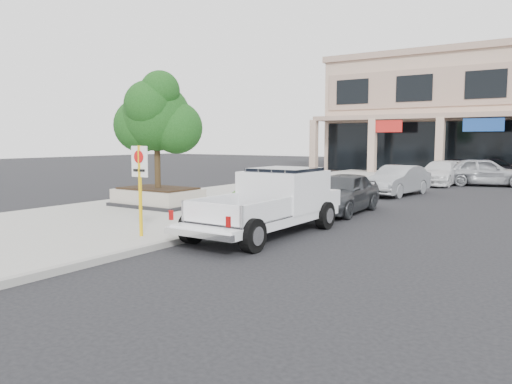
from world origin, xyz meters
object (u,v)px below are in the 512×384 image
Objects in this scene: planter_tree at (162,117)px; pickup_truck at (265,203)px; curb_car_c at (441,173)px; curb_car_a at (342,192)px; curb_car_d at (455,170)px; lot_car_d at (499,169)px; lot_car_a at (484,172)px; no_parking_sign at (140,178)px; planter at (158,197)px; curb_car_b at (398,180)px.

pickup_truck is (5.89, -2.17, -2.51)m from planter_tree.
pickup_truck reaches higher than curb_car_c.
planter_tree reaches higher than curb_car_a.
curb_car_d is 0.99× the size of lot_car_d.
curb_car_a is 14.33m from lot_car_a.
lot_car_a is (2.12, -2.54, 0.11)m from curb_car_d.
lot_car_a reaches higher than lot_car_d.
pickup_truck is 19.38m from lot_car_a.
no_parking_sign reaches higher than pickup_truck.
curb_car_d is at bearing 91.52° from curb_car_c.
lot_car_a reaches higher than curb_car_c.
curb_car_c is 0.96× the size of curb_car_d.
planter is 0.65× the size of curb_car_d.
lot_car_d is at bearing 69.61° from planter.
planter is at bearing -103.80° from curb_car_d.
curb_car_d reaches higher than planter.
curb_car_b is 0.90× the size of lot_car_a.
planter is 0.76× the size of curb_car_b.
curb_car_a is at bearing -88.05° from curb_car_c.
lot_car_a is at bearing 78.30° from no_parking_sign.
planter is at bearing -131.03° from planter_tree.
curb_car_c is 0.96× the size of lot_car_d.
planter_tree is 24.00m from lot_car_d.
curb_car_d is (2.37, 24.26, -0.95)m from no_parking_sign.
curb_car_c reaches higher than curb_car_d.
no_parking_sign reaches higher than curb_car_d.
pickup_truck is 1.21× the size of curb_car_c.
curb_car_a is at bearing -80.82° from curb_car_b.
curb_car_b is (1.97, 14.24, -0.94)m from no_parking_sign.
planter_tree is at bearing 139.95° from lot_car_a.
planter_tree is 20.71m from curb_car_d.
no_parking_sign is (3.88, -4.50, 1.16)m from planter.
planter_tree is at bearing -156.21° from curb_car_a.
planter is 17.55m from curb_car_c.
curb_car_c reaches higher than planter.
planter_tree is 0.94× the size of curb_car_a.
lot_car_a reaches higher than curb_car_a.
curb_car_d is (6.25, 19.76, 0.21)m from planter.
planter_tree is at bearing -103.57° from curb_car_d.
curb_car_a is at bearing -87.09° from curb_car_d.
planter is 0.56× the size of pickup_truck.
no_parking_sign is 14.41m from curb_car_b.
planter_tree is 0.95× the size of curb_car_b.
pickup_truck reaches higher than curb_car_d.
curb_car_b is 0.85× the size of lot_car_d.
lot_car_d is at bearing -14.27° from lot_car_a.
planter is at bearing 149.21° from lot_car_d.
curb_car_b reaches higher than curb_car_d.
curb_car_b reaches higher than lot_car_d.
curb_car_a is at bearing 74.32° from no_parking_sign.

